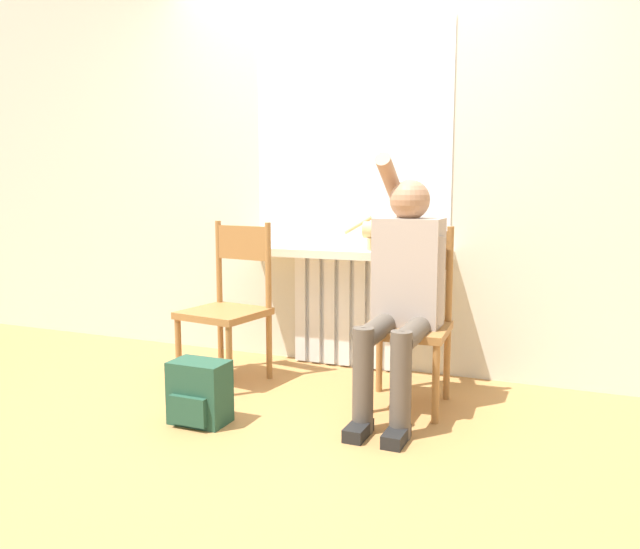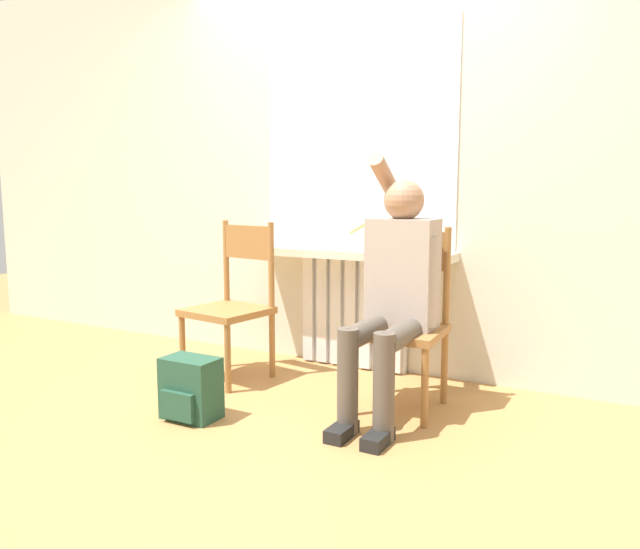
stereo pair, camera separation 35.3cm
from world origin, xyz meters
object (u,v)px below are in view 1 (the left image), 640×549
object	(u,v)px
backpack	(199,393)
person	(403,286)
chair_left	(229,303)
cat	(394,230)
chair_right	(408,318)

from	to	relation	value
backpack	person	bearing A→B (deg)	32.06
chair_left	person	distance (m)	1.11
person	cat	world-z (taller)	person
chair_right	person	bearing A→B (deg)	-91.93
person	cat	size ratio (longest dim) A/B	2.67
chair_left	cat	distance (m)	1.07
chair_left	backpack	size ratio (longest dim) A/B	3.05
chair_right	cat	distance (m)	0.66
backpack	cat	bearing A→B (deg)	60.12
person	backpack	distance (m)	1.13
cat	person	bearing A→B (deg)	-69.07
chair_left	person	world-z (taller)	person
person	backpack	world-z (taller)	person
chair_right	backpack	bearing A→B (deg)	-145.51
chair_right	person	size ratio (longest dim) A/B	0.71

